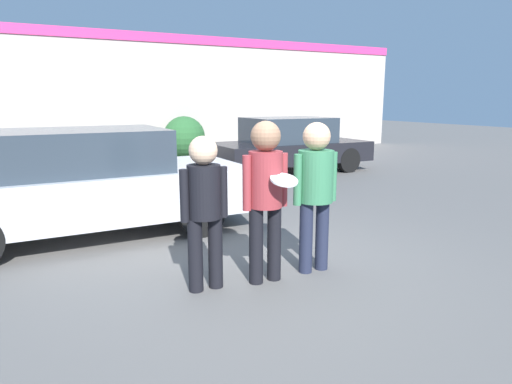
% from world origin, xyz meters
% --- Properties ---
extents(ground_plane, '(56.00, 56.00, 0.00)m').
position_xyz_m(ground_plane, '(0.00, 0.00, 0.00)').
color(ground_plane, '#5B5956').
extents(storefront_building, '(24.00, 0.22, 4.07)m').
position_xyz_m(storefront_building, '(0.00, 11.01, 2.07)').
color(storefront_building, '#B2A89E').
rests_on(storefront_building, ground).
extents(person_left, '(0.50, 0.33, 1.59)m').
position_xyz_m(person_left, '(-0.81, -0.28, 0.93)').
color(person_left, black).
rests_on(person_left, ground).
extents(person_middle_with_frisbee, '(0.52, 0.58, 1.72)m').
position_xyz_m(person_middle_with_frisbee, '(-0.17, -0.38, 1.03)').
color(person_middle_with_frisbee, black).
rests_on(person_middle_with_frisbee, ground).
extents(person_right, '(0.56, 0.39, 1.69)m').
position_xyz_m(person_right, '(0.48, -0.37, 1.02)').
color(person_right, '#1E2338').
rests_on(person_right, ground).
extents(parked_car_near, '(4.51, 1.94, 1.52)m').
position_xyz_m(parked_car_near, '(-1.59, 2.36, 0.77)').
color(parked_car_near, '#B7BABF').
rests_on(parked_car_near, ground).
extents(parked_car_far, '(4.22, 1.90, 1.45)m').
position_xyz_m(parked_car_far, '(4.11, 5.98, 0.73)').
color(parked_car_far, black).
rests_on(parked_car_far, ground).
extents(shrub, '(1.38, 1.38, 1.38)m').
position_xyz_m(shrub, '(2.58, 10.13, 0.69)').
color(shrub, '#285B2D').
rests_on(shrub, ground).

